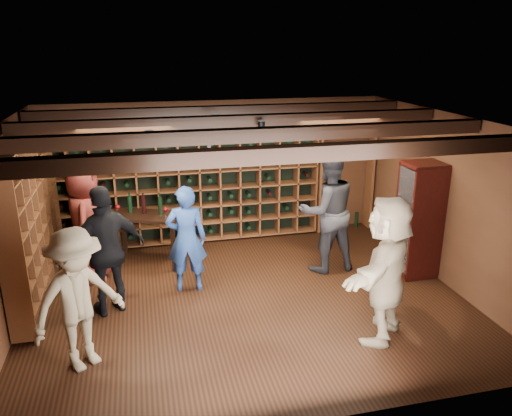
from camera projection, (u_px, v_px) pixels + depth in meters
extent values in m
plane|color=black|center=(247.00, 299.00, 7.05)|extent=(6.00, 6.00, 0.00)
plane|color=#58321E|center=(217.00, 171.00, 8.97)|extent=(6.00, 0.00, 6.00)
plane|color=#58321E|center=(307.00, 308.00, 4.35)|extent=(6.00, 0.00, 6.00)
plane|color=#58321E|center=(3.00, 234.00, 6.00)|extent=(0.00, 5.00, 5.00)
plane|color=#58321E|center=(446.00, 200.00, 7.32)|extent=(0.00, 5.00, 5.00)
plane|color=black|center=(246.00, 122.00, 6.26)|extent=(6.00, 6.00, 0.00)
cube|color=black|center=(281.00, 155.00, 4.81)|extent=(5.90, 0.18, 0.16)
cube|color=black|center=(255.00, 135.00, 5.83)|extent=(5.90, 0.18, 0.16)
cube|color=black|center=(237.00, 121.00, 6.84)|extent=(5.90, 0.18, 0.16)
cube|color=black|center=(223.00, 111.00, 7.86)|extent=(5.90, 0.18, 0.16)
cylinder|color=black|center=(149.00, 134.00, 6.03)|extent=(0.10, 0.10, 0.10)
cylinder|color=black|center=(261.00, 125.00, 6.73)|extent=(0.10, 0.10, 0.10)
cylinder|color=black|center=(359.00, 130.00, 6.33)|extent=(0.10, 0.10, 0.10)
cylinder|color=black|center=(215.00, 118.00, 7.36)|extent=(0.10, 0.10, 0.10)
cube|color=brown|center=(189.00, 180.00, 8.73)|extent=(4.65, 0.30, 2.20)
cube|color=black|center=(189.00, 180.00, 8.73)|extent=(4.56, 0.02, 2.16)
cube|color=brown|center=(32.00, 219.00, 6.83)|extent=(0.30, 2.65, 2.20)
cube|color=black|center=(32.00, 219.00, 6.83)|extent=(0.29, 0.02, 2.16)
cube|color=brown|center=(347.00, 134.00, 9.14)|extent=(1.15, 0.32, 0.04)
cube|color=brown|center=(370.00, 181.00, 9.54)|extent=(0.05, 0.28, 1.85)
cube|color=brown|center=(318.00, 184.00, 9.31)|extent=(0.05, 0.28, 1.85)
cube|color=tan|center=(327.00, 128.00, 9.01)|extent=(0.40, 0.30, 0.20)
cube|color=tan|center=(350.00, 127.00, 9.11)|extent=(0.40, 0.30, 0.20)
cube|color=tan|center=(368.00, 127.00, 9.18)|extent=(0.40, 0.30, 0.20)
cube|color=black|center=(413.00, 270.00, 7.82)|extent=(0.55, 0.50, 0.10)
cube|color=black|center=(419.00, 219.00, 7.55)|extent=(0.55, 0.50, 1.70)
cube|color=white|center=(403.00, 221.00, 7.49)|extent=(0.01, 0.46, 1.60)
cube|color=black|center=(419.00, 219.00, 7.55)|extent=(0.50, 0.44, 0.02)
sphere|color=#59260C|center=(419.00, 213.00, 7.51)|extent=(0.18, 0.18, 0.18)
imported|color=navy|center=(186.00, 239.00, 7.10)|extent=(0.61, 0.44, 1.57)
imported|color=#222227|center=(327.00, 211.00, 7.70)|extent=(0.99, 0.80, 1.94)
imported|color=maroon|center=(86.00, 223.00, 7.38)|extent=(0.62, 0.92, 1.82)
imported|color=black|center=(107.00, 251.00, 6.46)|extent=(1.11, 0.81, 1.75)
imported|color=gray|center=(78.00, 300.00, 5.36)|extent=(1.21, 1.10, 1.64)
imported|color=tan|center=(386.00, 269.00, 5.90)|extent=(1.54, 1.58, 1.81)
cube|color=black|center=(146.00, 216.00, 7.95)|extent=(1.24, 0.95, 0.05)
cube|color=black|center=(112.00, 243.00, 7.95)|extent=(0.07, 0.07, 0.80)
cube|color=black|center=(173.00, 248.00, 7.79)|extent=(0.07, 0.07, 0.80)
cube|color=black|center=(124.00, 233.00, 8.38)|extent=(0.07, 0.07, 0.80)
cube|color=black|center=(182.00, 237.00, 8.22)|extent=(0.07, 0.07, 0.80)
cylinder|color=black|center=(130.00, 204.00, 7.99)|extent=(0.07, 0.07, 0.28)
cylinder|color=black|center=(144.00, 205.00, 7.95)|extent=(0.07, 0.07, 0.28)
cylinder|color=black|center=(160.00, 206.00, 7.91)|extent=(0.07, 0.07, 0.28)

